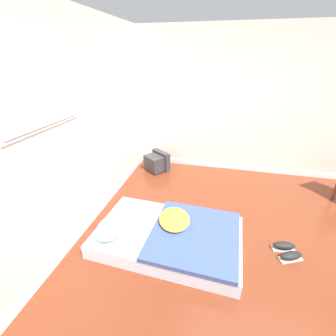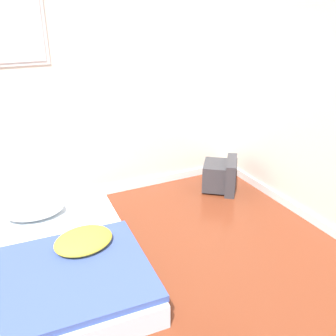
# 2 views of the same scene
# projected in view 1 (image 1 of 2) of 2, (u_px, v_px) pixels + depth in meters

# --- Properties ---
(ground_plane) EXTENTS (20.00, 20.00, 0.00)m
(ground_plane) POSITION_uv_depth(u_px,v_px,m) (297.00, 277.00, 2.38)
(ground_plane) COLOR maroon
(wall_back) EXTENTS (7.35, 0.08, 2.60)m
(wall_back) POSITION_uv_depth(u_px,v_px,m) (55.00, 142.00, 2.33)
(wall_back) COLOR silver
(wall_back) RESTS_ON ground_plane
(wall_right) EXTENTS (0.08, 7.56, 2.60)m
(wall_right) POSITION_uv_depth(u_px,v_px,m) (277.00, 107.00, 3.98)
(wall_right) COLOR silver
(wall_right) RESTS_ON ground_plane
(mattress_bed) EXTENTS (1.14, 1.79, 0.33)m
(mattress_bed) POSITION_uv_depth(u_px,v_px,m) (168.00, 235.00, 2.75)
(mattress_bed) COLOR silver
(mattress_bed) RESTS_ON ground_plane
(crt_tv) EXTENTS (0.54, 0.55, 0.37)m
(crt_tv) POSITION_uv_depth(u_px,v_px,m) (157.00, 162.00, 4.53)
(crt_tv) COLOR #333338
(crt_tv) RESTS_ON ground_plane
(sneaker_pair) EXTENTS (0.32, 0.32, 0.10)m
(sneaker_pair) POSITION_uv_depth(u_px,v_px,m) (287.00, 251.00, 2.62)
(sneaker_pair) COLOR silver
(sneaker_pair) RESTS_ON ground_plane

